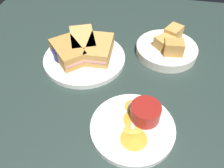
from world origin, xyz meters
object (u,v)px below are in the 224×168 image
at_px(plate_sandwich_main, 85,58).
at_px(sandwich_half_far, 83,41).
at_px(sandwich_half_extra, 68,52).
at_px(plate_chips_companion, 132,128).
at_px(sandwich_half_near, 99,49).
at_px(spoon_by_dark_ramekin, 84,57).
at_px(spoon_by_gravy_ramekin, 133,110).
at_px(bread_basket_rear, 167,48).
at_px(ramekin_light_gravy, 146,112).
at_px(ramekin_dark_sauce, 65,52).

bearing_deg(plate_sandwich_main, sandwich_half_far, -160.17).
distance_m(sandwich_half_extra, plate_chips_companion, 0.33).
xyz_separation_m(sandwich_half_near, plate_chips_companion, (0.26, 0.14, -0.03)).
bearing_deg(spoon_by_dark_ramekin, spoon_by_gravy_ramekin, 44.90).
bearing_deg(bread_basket_rear, plate_chips_companion, -12.57).
relative_size(sandwich_half_extra, spoon_by_gravy_ramekin, 1.48).
distance_m(ramekin_light_gravy, spoon_by_gravy_ramekin, 0.04).
distance_m(sandwich_half_extra, ramekin_dark_sauce, 0.01).
height_order(sandwich_half_near, bread_basket_rear, bread_basket_rear).
distance_m(plate_chips_companion, ramekin_light_gravy, 0.05).
height_order(sandwich_half_far, bread_basket_rear, bread_basket_rear).
bearing_deg(ramekin_dark_sauce, spoon_by_gravy_ramekin, 53.30).
xyz_separation_m(ramekin_dark_sauce, bread_basket_rear, (-0.10, 0.32, -0.01)).
bearing_deg(bread_basket_rear, plate_sandwich_main, -71.24).
height_order(sandwich_half_extra, plate_chips_companion, sandwich_half_extra).
relative_size(sandwich_half_near, spoon_by_dark_ramekin, 1.36).
xyz_separation_m(sandwich_half_near, ramekin_dark_sauce, (0.03, -0.11, -0.00)).
bearing_deg(spoon_by_gravy_ramekin, plate_sandwich_main, -136.24).
relative_size(plate_sandwich_main, sandwich_half_near, 1.98).
bearing_deg(bread_basket_rear, sandwich_half_extra, -71.07).
distance_m(sandwich_half_near, spoon_by_gravy_ramekin, 0.25).
height_order(ramekin_light_gravy, bread_basket_rear, bread_basket_rear).
bearing_deg(sandwich_half_far, plate_sandwich_main, 19.83).
height_order(sandwich_half_extra, spoon_by_gravy_ramekin, sandwich_half_extra).
bearing_deg(spoon_by_dark_ramekin, ramekin_light_gravy, 47.55).
height_order(spoon_by_dark_ramekin, bread_basket_rear, bread_basket_rear).
xyz_separation_m(sandwich_half_extra, plate_chips_companion, (0.22, 0.24, -0.03)).
bearing_deg(spoon_by_dark_ramekin, bread_basket_rear, 110.53).
xyz_separation_m(sandwich_half_far, sandwich_half_extra, (0.06, -0.03, 0.00)).
bearing_deg(spoon_by_gravy_ramekin, bread_basket_rear, 164.26).
bearing_deg(plate_sandwich_main, spoon_by_dark_ramekin, 7.75).
relative_size(plate_sandwich_main, ramekin_dark_sauce, 3.37).
xyz_separation_m(sandwich_half_near, sandwich_half_extra, (0.03, -0.10, 0.00)).
height_order(ramekin_dark_sauce, plate_chips_companion, ramekin_dark_sauce).
distance_m(spoon_by_dark_ramekin, spoon_by_gravy_ramekin, 0.26).
bearing_deg(sandwich_half_extra, ramekin_dark_sauce, -117.69).
distance_m(sandwich_half_far, spoon_by_gravy_ramekin, 0.31).
distance_m(sandwich_half_far, plate_chips_companion, 0.36).
xyz_separation_m(ramekin_dark_sauce, ramekin_light_gravy, (0.20, 0.28, 0.00)).
bearing_deg(plate_sandwich_main, bread_basket_rear, 108.76).
bearing_deg(ramekin_light_gravy, sandwich_half_near, -142.80).
distance_m(plate_sandwich_main, plate_chips_companion, 0.31).
xyz_separation_m(sandwich_half_far, ramekin_dark_sauce, (0.06, -0.04, -0.00)).
distance_m(ramekin_dark_sauce, spoon_by_dark_ramekin, 0.06).
bearing_deg(sandwich_half_extra, ramekin_light_gravy, 54.45).
xyz_separation_m(sandwich_half_extra, ramekin_light_gravy, (0.19, 0.27, -0.00)).
distance_m(spoon_by_dark_ramekin, ramekin_light_gravy, 0.29).
bearing_deg(sandwich_half_far, sandwich_half_near, 64.83).
bearing_deg(ramekin_dark_sauce, sandwich_half_far, 144.69).
xyz_separation_m(plate_chips_companion, bread_basket_rear, (-0.33, 0.07, 0.01)).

